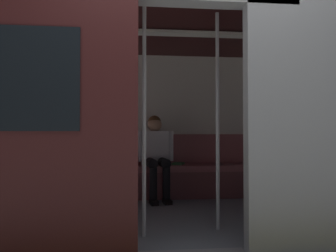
% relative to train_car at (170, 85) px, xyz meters
% --- Properties ---
extents(train_car, '(6.40, 2.73, 2.28)m').
position_rel_train_car_xyz_m(train_car, '(0.00, 0.00, 0.00)').
color(train_car, '#ADAFB5').
rests_on(train_car, ground_plane).
extents(bench_seat, '(3.39, 0.44, 0.48)m').
position_rel_train_car_xyz_m(bench_seat, '(-0.05, -1.03, -1.13)').
color(bench_seat, '#935156').
rests_on(bench_seat, ground_plane).
extents(person_seated, '(0.55, 0.70, 1.21)m').
position_rel_train_car_xyz_m(person_seated, '(0.10, -0.98, -0.81)').
color(person_seated, silver).
rests_on(person_seated, ground_plane).
extents(handbag, '(0.26, 0.15, 0.17)m').
position_rel_train_car_xyz_m(handbag, '(0.54, -1.08, -0.94)').
color(handbag, brown).
rests_on(handbag, bench_seat).
extents(book, '(0.22, 0.26, 0.03)m').
position_rel_train_car_xyz_m(book, '(-0.24, -1.10, -1.01)').
color(book, '#33723F').
rests_on(book, bench_seat).
extents(grab_pole_door, '(0.04, 0.04, 2.14)m').
position_rel_train_car_xyz_m(grab_pole_door, '(0.32, 0.71, -0.43)').
color(grab_pole_door, silver).
rests_on(grab_pole_door, ground_plane).
extents(grab_pole_far, '(0.04, 0.04, 2.14)m').
position_rel_train_car_xyz_m(grab_pole_far, '(-0.41, 0.56, -0.43)').
color(grab_pole_far, silver).
rests_on(grab_pole_far, ground_plane).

